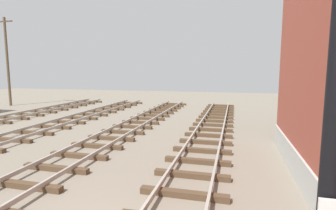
# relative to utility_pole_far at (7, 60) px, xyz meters

# --- Properties ---
(utility_pole_far) EXTENTS (1.80, 0.24, 8.61)m
(utility_pole_far) POSITION_rel_utility_pole_far_xyz_m (0.00, 0.00, 0.00)
(utility_pole_far) COLOR brown
(utility_pole_far) RESTS_ON ground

